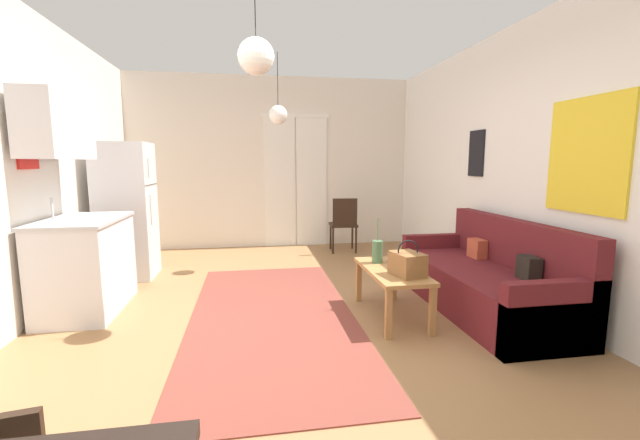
{
  "coord_description": "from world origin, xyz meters",
  "views": [
    {
      "loc": [
        -0.36,
        -3.32,
        1.42
      ],
      "look_at": [
        0.34,
        0.82,
        0.82
      ],
      "focal_mm": 22.83,
      "sensor_mm": 36.0,
      "label": 1
    }
  ],
  "objects_px": {
    "handbag": "(408,264)",
    "refrigerator": "(126,211)",
    "couch": "(489,282)",
    "bamboo_vase": "(377,252)",
    "pendant_lamp_near": "(256,56)",
    "pendant_lamp_far": "(278,115)",
    "accent_chair": "(344,222)",
    "coffee_table": "(392,276)"
  },
  "relations": [
    {
      "from": "couch",
      "to": "pendant_lamp_far",
      "type": "relative_size",
      "value": 2.25
    },
    {
      "from": "coffee_table",
      "to": "pendant_lamp_near",
      "type": "relative_size",
      "value": 1.48
    },
    {
      "from": "couch",
      "to": "handbag",
      "type": "bearing_deg",
      "value": -165.18
    },
    {
      "from": "handbag",
      "to": "pendant_lamp_far",
      "type": "distance_m",
      "value": 2.78
    },
    {
      "from": "refrigerator",
      "to": "bamboo_vase",
      "type": "bearing_deg",
      "value": -30.05
    },
    {
      "from": "refrigerator",
      "to": "accent_chair",
      "type": "distance_m",
      "value": 3.08
    },
    {
      "from": "couch",
      "to": "accent_chair",
      "type": "distance_m",
      "value": 2.82
    },
    {
      "from": "bamboo_vase",
      "to": "refrigerator",
      "type": "bearing_deg",
      "value": 149.95
    },
    {
      "from": "bamboo_vase",
      "to": "handbag",
      "type": "bearing_deg",
      "value": -75.79
    },
    {
      "from": "bamboo_vase",
      "to": "pendant_lamp_near",
      "type": "bearing_deg",
      "value": -170.75
    },
    {
      "from": "coffee_table",
      "to": "bamboo_vase",
      "type": "relative_size",
      "value": 2.29
    },
    {
      "from": "bamboo_vase",
      "to": "pendant_lamp_near",
      "type": "height_order",
      "value": "pendant_lamp_near"
    },
    {
      "from": "pendant_lamp_near",
      "to": "refrigerator",
      "type": "bearing_deg",
      "value": 132.1
    },
    {
      "from": "bamboo_vase",
      "to": "accent_chair",
      "type": "relative_size",
      "value": 0.5
    },
    {
      "from": "bamboo_vase",
      "to": "pendant_lamp_far",
      "type": "distance_m",
      "value": 2.38
    },
    {
      "from": "couch",
      "to": "handbag",
      "type": "distance_m",
      "value": 1.0
    },
    {
      "from": "accent_chair",
      "to": "pendant_lamp_near",
      "type": "distance_m",
      "value": 3.47
    },
    {
      "from": "couch",
      "to": "coffee_table",
      "type": "bearing_deg",
      "value": -178.8
    },
    {
      "from": "bamboo_vase",
      "to": "accent_chair",
      "type": "height_order",
      "value": "bamboo_vase"
    },
    {
      "from": "handbag",
      "to": "pendant_lamp_far",
      "type": "bearing_deg",
      "value": 113.6
    },
    {
      "from": "pendant_lamp_near",
      "to": "pendant_lamp_far",
      "type": "height_order",
      "value": "same"
    },
    {
      "from": "coffee_table",
      "to": "pendant_lamp_far",
      "type": "height_order",
      "value": "pendant_lamp_far"
    },
    {
      "from": "pendant_lamp_near",
      "to": "couch",
      "type": "bearing_deg",
      "value": -1.17
    },
    {
      "from": "couch",
      "to": "pendant_lamp_far",
      "type": "bearing_deg",
      "value": 134.34
    },
    {
      "from": "coffee_table",
      "to": "handbag",
      "type": "height_order",
      "value": "handbag"
    },
    {
      "from": "bamboo_vase",
      "to": "pendant_lamp_near",
      "type": "xyz_separation_m",
      "value": [
        -1.12,
        -0.18,
        1.71
      ]
    },
    {
      "from": "accent_chair",
      "to": "handbag",
      "type": "bearing_deg",
      "value": 92.37
    },
    {
      "from": "pendant_lamp_near",
      "to": "bamboo_vase",
      "type": "bearing_deg",
      "value": 9.25
    },
    {
      "from": "bamboo_vase",
      "to": "couch",
      "type": "bearing_deg",
      "value": -12.2
    },
    {
      "from": "bamboo_vase",
      "to": "coffee_table",
      "type": "bearing_deg",
      "value": -75.27
    },
    {
      "from": "couch",
      "to": "pendant_lamp_near",
      "type": "relative_size",
      "value": 3.01
    },
    {
      "from": "accent_chair",
      "to": "pendant_lamp_far",
      "type": "bearing_deg",
      "value": 40.54
    },
    {
      "from": "couch",
      "to": "pendant_lamp_far",
      "type": "distance_m",
      "value": 3.2
    },
    {
      "from": "pendant_lamp_far",
      "to": "bamboo_vase",
      "type": "bearing_deg",
      "value": -63.98
    },
    {
      "from": "coffee_table",
      "to": "handbag",
      "type": "bearing_deg",
      "value": -76.37
    },
    {
      "from": "handbag",
      "to": "refrigerator",
      "type": "xyz_separation_m",
      "value": [
        -2.82,
        2.03,
        0.27
      ]
    },
    {
      "from": "accent_chair",
      "to": "pendant_lamp_far",
      "type": "relative_size",
      "value": 0.96
    },
    {
      "from": "handbag",
      "to": "accent_chair",
      "type": "xyz_separation_m",
      "value": [
        0.11,
        2.94,
        -0.07
      ]
    },
    {
      "from": "accent_chair",
      "to": "pendant_lamp_near",
      "type": "bearing_deg",
      "value": 67.46
    },
    {
      "from": "handbag",
      "to": "pendant_lamp_near",
      "type": "distance_m",
      "value": 2.14
    },
    {
      "from": "accent_chair",
      "to": "refrigerator",
      "type": "bearing_deg",
      "value": 21.73
    },
    {
      "from": "pendant_lamp_far",
      "to": "coffee_table",
      "type": "bearing_deg",
      "value": -65.33
    }
  ]
}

